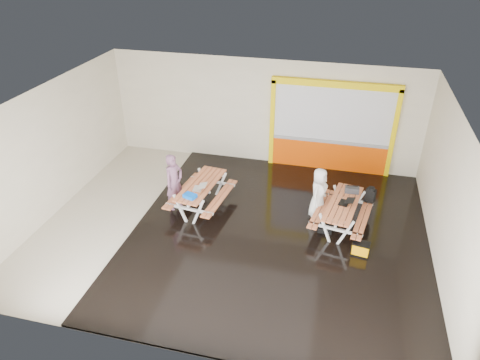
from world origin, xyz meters
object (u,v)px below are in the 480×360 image
(laptop_left, at_px, (199,187))
(fluke_bag, at_px, (361,249))
(picnic_table_right, at_px, (342,209))
(backpack, at_px, (371,195))
(dark_case, at_px, (325,229))
(blue_pouch, at_px, (190,196))
(toolbox, at_px, (352,190))
(picnic_table_left, at_px, (201,190))
(person_right, at_px, (319,193))
(laptop_right, at_px, (346,202))
(person_left, at_px, (174,182))

(laptop_left, distance_m, fluke_bag, 4.44)
(picnic_table_right, relative_size, backpack, 5.07)
(dark_case, bearing_deg, laptop_left, 179.36)
(blue_pouch, xyz_separation_m, toolbox, (4.11, 1.30, 0.01))
(picnic_table_left, bearing_deg, blue_pouch, -94.75)
(toolbox, bearing_deg, blue_pouch, -162.39)
(fluke_bag, bearing_deg, person_right, 131.00)
(picnic_table_right, relative_size, blue_pouch, 6.76)
(laptop_left, bearing_deg, picnic_table_right, 4.09)
(laptop_right, bearing_deg, blue_pouch, -169.84)
(laptop_left, bearing_deg, fluke_bag, -10.34)
(picnic_table_left, bearing_deg, fluke_bag, -13.52)
(laptop_right, xyz_separation_m, blue_pouch, (-3.98, -0.71, 0.02))
(laptop_right, distance_m, backpack, 0.96)
(picnic_table_left, distance_m, person_left, 0.77)
(blue_pouch, height_order, toolbox, toolbox)
(laptop_left, height_order, toolbox, toolbox)
(laptop_left, bearing_deg, picnic_table_left, 100.27)
(person_right, xyz_separation_m, dark_case, (0.28, -0.61, -0.71))
(person_right, height_order, toolbox, person_right)
(person_left, height_order, dark_case, person_left)
(toolbox, bearing_deg, person_right, -162.09)
(person_left, distance_m, laptop_right, 4.65)
(picnic_table_right, distance_m, blue_pouch, 3.99)
(picnic_table_left, relative_size, person_right, 1.55)
(toolbox, bearing_deg, backpack, 13.76)
(laptop_right, bearing_deg, picnic_table_left, 179.92)
(picnic_table_left, xyz_separation_m, laptop_right, (3.92, -0.01, 0.22))
(blue_pouch, relative_size, backpack, 0.75)
(laptop_left, height_order, fluke_bag, laptop_left)
(picnic_table_right, distance_m, backpack, 0.99)
(person_left, relative_size, toolbox, 4.39)
(picnic_table_right, xyz_separation_m, laptop_left, (-3.81, -0.27, 0.26))
(picnic_table_right, relative_size, person_right, 1.55)
(person_left, distance_m, laptop_left, 0.78)
(picnic_table_left, height_order, laptop_right, laptop_right)
(person_left, height_order, blue_pouch, person_left)
(fluke_bag, bearing_deg, person_left, 169.89)
(picnic_table_right, distance_m, person_left, 4.59)
(picnic_table_right, xyz_separation_m, blue_pouch, (-3.91, -0.73, 0.26))
(person_right, bearing_deg, laptop_left, 115.37)
(picnic_table_right, relative_size, fluke_bag, 4.88)
(picnic_table_right, relative_size, toolbox, 5.78)
(person_right, distance_m, dark_case, 0.98)
(picnic_table_right, height_order, person_right, person_right)
(person_left, distance_m, backpack, 5.34)
(blue_pouch, bearing_deg, dark_case, 6.75)
(backpack, distance_m, dark_case, 1.59)
(person_left, bearing_deg, backpack, -57.52)
(person_left, relative_size, backpack, 3.84)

